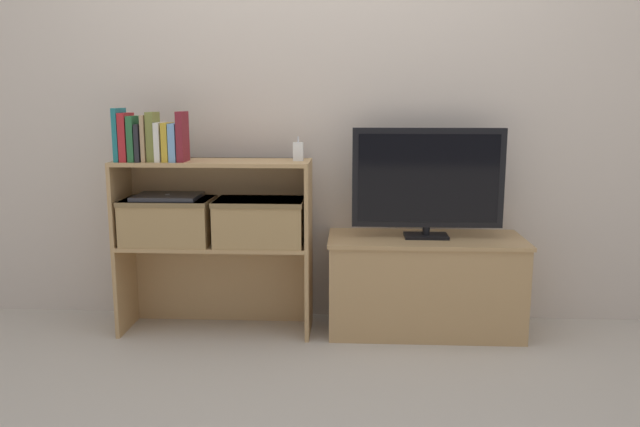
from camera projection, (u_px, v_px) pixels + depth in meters
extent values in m
plane|color=#BCB2A3|center=(318.00, 343.00, 3.09)|extent=(16.00, 16.00, 0.00)
cube|color=beige|center=(323.00, 97.00, 3.31)|extent=(10.00, 0.05, 2.40)
cube|color=tan|center=(424.00, 286.00, 3.22)|extent=(0.97, 0.41, 0.48)
cube|color=tan|center=(426.00, 239.00, 3.18)|extent=(0.99, 0.43, 0.02)
cube|color=black|center=(426.00, 236.00, 3.17)|extent=(0.22, 0.14, 0.01)
cylinder|color=black|center=(426.00, 231.00, 3.17)|extent=(0.04, 0.04, 0.04)
cube|color=black|center=(428.00, 178.00, 3.12)|extent=(0.76, 0.04, 0.50)
cube|color=black|center=(428.00, 178.00, 3.10)|extent=(0.70, 0.00, 0.44)
cube|color=tan|center=(126.00, 285.00, 3.26)|extent=(0.02, 0.32, 0.47)
cube|color=tan|center=(309.00, 288.00, 3.21)|extent=(0.02, 0.32, 0.47)
cube|color=tan|center=(223.00, 278.00, 3.38)|extent=(0.94, 0.02, 0.47)
cube|color=tan|center=(216.00, 244.00, 3.19)|extent=(0.94, 0.32, 0.02)
cube|color=tan|center=(121.00, 201.00, 3.18)|extent=(0.02, 0.32, 0.42)
cube|color=tan|center=(308.00, 203.00, 3.13)|extent=(0.02, 0.32, 0.42)
cube|color=tan|center=(220.00, 197.00, 3.30)|extent=(0.94, 0.02, 0.42)
cube|color=tan|center=(213.00, 162.00, 3.12)|extent=(0.94, 0.32, 0.02)
cube|color=#1E7075|center=(120.00, 135.00, 3.06)|extent=(0.02, 0.15, 0.26)
cube|color=#B22328|center=(127.00, 137.00, 3.06)|extent=(0.04, 0.15, 0.24)
cube|color=#286638|center=(135.00, 139.00, 3.06)|extent=(0.03, 0.15, 0.22)
cube|color=#232328|center=(141.00, 143.00, 3.06)|extent=(0.02, 0.16, 0.18)
cube|color=tan|center=(147.00, 138.00, 3.06)|extent=(0.02, 0.14, 0.23)
cube|color=olive|center=(153.00, 137.00, 3.05)|extent=(0.04, 0.12, 0.24)
cube|color=silver|center=(161.00, 142.00, 3.06)|extent=(0.03, 0.14, 0.19)
cube|color=gold|center=(168.00, 142.00, 3.06)|extent=(0.03, 0.13, 0.19)
cube|color=#709ECC|center=(175.00, 142.00, 3.05)|extent=(0.03, 0.14, 0.19)
cube|color=maroon|center=(183.00, 137.00, 3.05)|extent=(0.03, 0.13, 0.24)
cube|color=white|center=(298.00, 152.00, 3.09)|extent=(0.05, 0.04, 0.09)
cylinder|color=silver|center=(298.00, 139.00, 3.08)|extent=(0.01, 0.01, 0.03)
cube|color=tan|center=(169.00, 221.00, 3.17)|extent=(0.44, 0.28, 0.23)
cube|color=olive|center=(168.00, 201.00, 3.15)|extent=(0.45, 0.29, 0.02)
cube|color=tan|center=(260.00, 222.00, 3.15)|extent=(0.44, 0.28, 0.23)
cube|color=olive|center=(260.00, 202.00, 3.13)|extent=(0.45, 0.29, 0.02)
cube|color=#2D2D33|center=(167.00, 197.00, 3.15)|extent=(0.32, 0.24, 0.02)
cylinder|color=#99999E|center=(167.00, 194.00, 3.14)|extent=(0.02, 0.02, 0.00)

